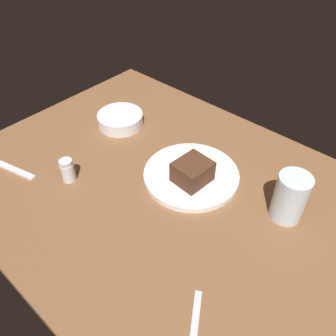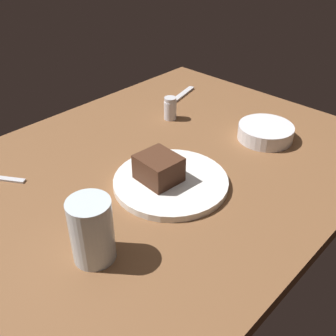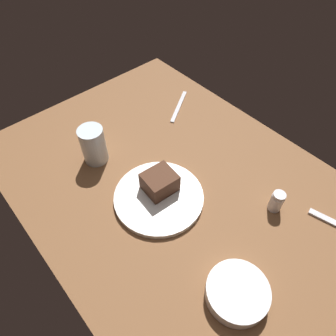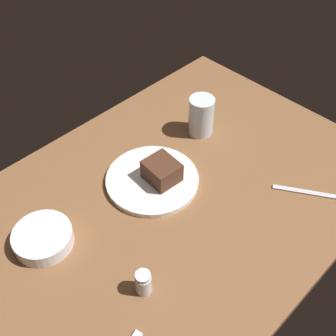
% 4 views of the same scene
% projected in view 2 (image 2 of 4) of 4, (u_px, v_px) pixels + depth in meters
% --- Properties ---
extents(dining_table, '(1.20, 0.84, 0.03)m').
position_uv_depth(dining_table, '(147.00, 177.00, 0.98)').
color(dining_table, brown).
rests_on(dining_table, ground).
extents(dessert_plate, '(0.26, 0.26, 0.02)m').
position_uv_depth(dessert_plate, '(171.00, 182.00, 0.92)').
color(dessert_plate, white).
rests_on(dessert_plate, dining_table).
extents(chocolate_cake_slice, '(0.09, 0.10, 0.06)m').
position_uv_depth(chocolate_cake_slice, '(159.00, 168.00, 0.90)').
color(chocolate_cake_slice, '#472819').
rests_on(chocolate_cake_slice, dessert_plate).
extents(salt_shaker, '(0.04, 0.04, 0.07)m').
position_uv_depth(salt_shaker, '(170.00, 108.00, 1.18)').
color(salt_shaker, silver).
rests_on(salt_shaker, dining_table).
extents(water_glass, '(0.08, 0.08, 0.13)m').
position_uv_depth(water_glass, '(92.00, 230.00, 0.70)').
color(water_glass, silver).
rests_on(water_glass, dining_table).
extents(side_bowl, '(0.15, 0.15, 0.04)m').
position_uv_depth(side_bowl, '(265.00, 132.00, 1.09)').
color(side_bowl, silver).
rests_on(side_bowl, dining_table).
extents(dessert_spoon, '(0.15, 0.05, 0.01)m').
position_uv_depth(dessert_spoon, '(182.00, 95.00, 1.34)').
color(dessert_spoon, silver).
rests_on(dessert_spoon, dining_table).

